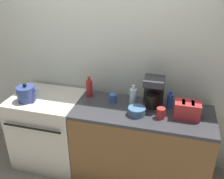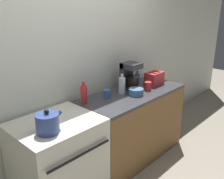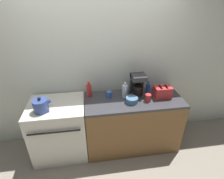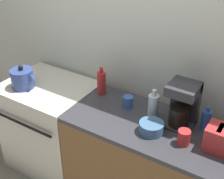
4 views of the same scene
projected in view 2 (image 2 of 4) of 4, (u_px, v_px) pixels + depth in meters
wall_back at (78, 62)px, 2.85m from camera, size 8.00×0.05×2.60m
stove at (59, 162)px, 2.45m from camera, size 0.79×0.69×0.90m
counter_block at (132, 125)px, 3.23m from camera, size 1.46×0.62×0.90m
kettle at (48, 123)px, 2.09m from camera, size 0.25×0.20×0.21m
toaster at (154, 78)px, 3.34m from camera, size 0.25×0.16×0.17m
coffee_maker at (130, 75)px, 3.16m from camera, size 0.21×0.22×0.34m
bottle_blue at (137, 79)px, 3.33m from camera, size 0.06×0.06×0.20m
bottle_clear at (122, 85)px, 3.01m from camera, size 0.08×0.08×0.24m
bottle_red at (84, 94)px, 2.71m from camera, size 0.07×0.07×0.25m
cup_blue at (107, 94)px, 2.89m from camera, size 0.08×0.08×0.09m
cup_red at (148, 86)px, 3.14m from camera, size 0.09×0.09×0.11m
bowl at (136, 92)px, 2.98m from camera, size 0.18×0.18×0.08m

